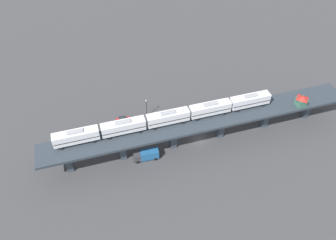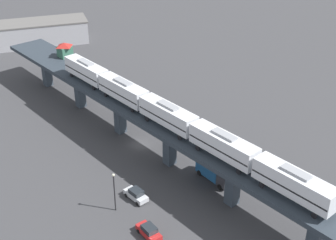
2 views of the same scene
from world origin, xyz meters
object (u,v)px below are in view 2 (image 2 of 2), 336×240
Objects in this scene: subway_train at (168,115)px; street_car_red at (149,231)px; street_car_silver at (136,194)px; delivery_truck at (214,171)px; signal_hut at (65,49)px; warehouse_building at (39,32)px; street_lamp at (114,189)px.

subway_train is 12.88× the size of street_car_red.
street_car_red is 8.93m from street_car_silver.
street_car_silver is at bearing 81.86° from street_car_red.
delivery_truck is (5.87, -6.08, -9.22)m from subway_train.
delivery_truck is at bearing -72.63° from signal_hut.
signal_hut reaches higher than delivery_truck.
street_car_silver is 81.46m from warehouse_building.
warehouse_building is (-0.39, 36.01, -6.83)m from signal_hut.
subway_train reaches higher than delivery_truck.
warehouse_building reaches higher than delivery_truck.
subway_train is 20.04m from street_car_red.
delivery_truck is 18.10m from street_lamp.
street_car_silver is at bearing 18.34° from street_lamp.
delivery_truck is (14.32, -45.77, -8.48)m from signal_hut.
delivery_truck is at bearing -46.03° from subway_train.
street_car_silver is (0.29, -45.41, -9.30)m from signal_hut.
street_car_silver is 14.05m from delivery_truck.
street_lamp is at bearing -149.83° from subway_train.
signal_hut is 0.54× the size of delivery_truck.
delivery_truck reaches higher than street_car_red.
street_car_silver is at bearing -89.52° from warehouse_building.
signal_hut is 48.70m from delivery_truck.
signal_hut is at bearing 85.58° from street_lamp.
warehouse_building is (-0.68, 81.42, 2.47)m from street_car_silver.
street_lamp is 0.24× the size of warehouse_building.
street_lamp is (-12.06, -7.01, -6.88)m from subway_train.
subway_train reaches higher than street_car_silver.
signal_hut is 0.14× the size of warehouse_building.
subway_train is 15.55m from street_lamp.
street_lamp is (-17.92, -0.93, 2.35)m from delivery_truck.
subway_train reaches higher than warehouse_building.
delivery_truck is at bearing 28.99° from street_car_red.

